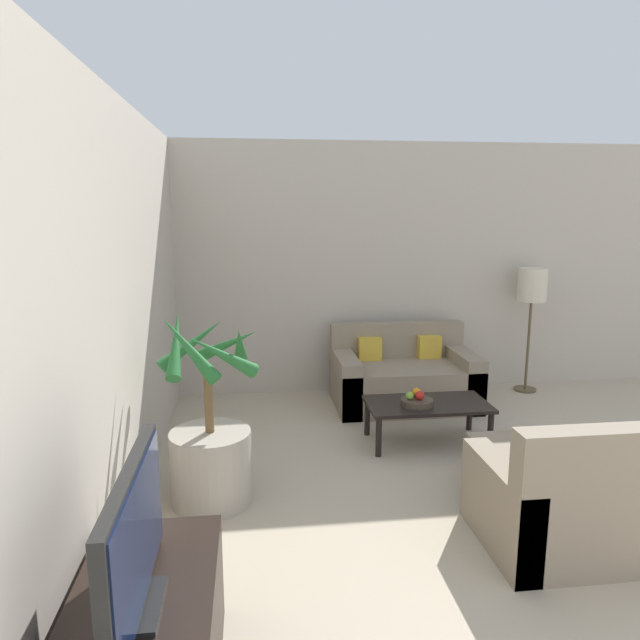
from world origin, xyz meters
The scene contains 13 objects.
wall_back centered at (0.00, 6.48, 1.35)m, with size 8.68×0.06×2.70m.
wall_left centered at (-3.57, 3.22, 1.35)m, with size 0.06×8.05×2.70m.
television centered at (-3.20, 2.33, 0.81)m, with size 0.18×0.91×0.56m.
potted_palm centered at (-3.05, 4.10, 0.40)m, with size 0.73×0.74×1.36m.
sofa_loveseat centered at (-1.20, 5.89, 0.28)m, with size 1.43×0.84×0.81m.
floor_lamp centered at (0.28, 6.16, 1.13)m, with size 0.31×0.31×1.37m.
coffee_table centered at (-1.26, 4.90, 0.32)m, with size 1.05×0.55×0.36m.
fruit_bowl centered at (-1.37, 4.84, 0.39)m, with size 0.27×0.27×0.06m.
apple_red centered at (-1.36, 4.83, 0.46)m, with size 0.08×0.08×0.08m.
apple_green centered at (-1.44, 4.84, 0.45)m, with size 0.07×0.07×0.07m.
orange_fruit centered at (-1.36, 4.91, 0.46)m, with size 0.08×0.08×0.08m.
armchair centered at (-0.94, 3.29, 0.28)m, with size 0.91×0.81×0.87m.
ottoman centered at (-0.90, 4.03, 0.17)m, with size 0.52×0.47×0.34m.
Camera 1 is at (-2.75, 0.38, 2.00)m, focal length 32.00 mm.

